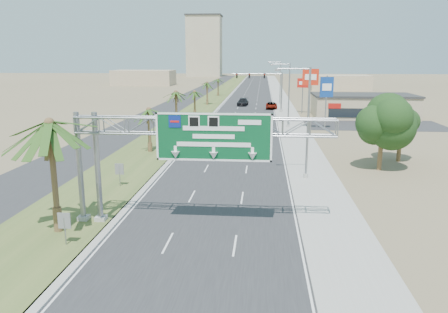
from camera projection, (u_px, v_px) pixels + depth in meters
name	position (u px, v px, depth m)	size (l,w,h in m)	color
ground	(179.00, 311.00, 18.97)	(600.00, 600.00, 0.00)	#8C7A59
road	(251.00, 96.00, 125.85)	(12.00, 300.00, 0.02)	#28282B
sidewalk_right	(280.00, 96.00, 125.11)	(4.00, 300.00, 0.10)	#9E9B93
median_grass	(216.00, 96.00, 126.70)	(7.00, 300.00, 0.12)	#445A27
opposing_road	(193.00, 96.00, 127.31)	(8.00, 300.00, 0.02)	#28282B
sign_gantry	(190.00, 135.00, 27.37)	(16.75, 1.24, 7.50)	gray
palm_near	(49.00, 124.00, 26.01)	(5.70, 5.70, 8.35)	brown
palm_row_b	(149.00, 111.00, 49.80)	(3.99, 3.99, 5.95)	brown
palm_row_c	(176.00, 93.00, 65.18)	(3.99, 3.99, 6.75)	brown
palm_row_d	(195.00, 92.00, 82.94)	(3.99, 3.99, 5.45)	brown
palm_row_e	(207.00, 83.00, 101.26)	(3.99, 3.99, 6.15)	brown
palm_row_f	(218.00, 80.00, 125.63)	(3.99, 3.99, 5.75)	brown
streetlight_near	(306.00, 128.00, 38.68)	(3.27, 0.44, 10.00)	gray
streetlight_mid	(288.00, 98.00, 67.83)	(3.27, 0.44, 10.00)	gray
streetlight_far	(279.00, 84.00, 102.81)	(3.27, 0.44, 10.00)	gray
signal_mast	(272.00, 88.00, 87.39)	(10.28, 0.71, 8.00)	gray
store_building	(363.00, 107.00, 80.76)	(18.00, 10.00, 4.00)	tan
oak_near	(383.00, 124.00, 41.94)	(4.50, 4.50, 6.80)	brown
oak_far	(401.00, 126.00, 45.72)	(3.50, 3.50, 5.60)	brown
median_signback_a	(64.00, 223.00, 25.15)	(0.75, 0.08, 2.08)	gray
median_signback_b	(119.00, 171.00, 36.87)	(0.75, 0.08, 2.08)	gray
tower_distant	(204.00, 47.00, 260.79)	(20.00, 16.00, 35.00)	tan
building_distant_left	(144.00, 78.00, 177.65)	(24.00, 14.00, 6.00)	tan
building_distant_right	(340.00, 82.00, 151.86)	(20.00, 12.00, 5.00)	tan
car_left_lane	(221.00, 131.00, 60.87)	(1.85, 4.60, 1.57)	black
car_mid_lane	(249.00, 119.00, 73.84)	(1.54, 4.40, 1.45)	maroon
car_right_lane	(271.00, 106.00, 94.33)	(2.38, 5.16, 1.43)	gray
car_far	(243.00, 102.00, 101.11)	(2.24, 5.52, 1.60)	black
pole_sign_red_near	(310.00, 81.00, 65.05)	(2.41, 0.81, 9.41)	gray
pole_sign_blue	(327.00, 89.00, 65.50)	(2.02, 0.62, 8.22)	gray
pole_sign_red_far	(303.00, 85.00, 85.43)	(2.17, 1.03, 7.11)	gray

